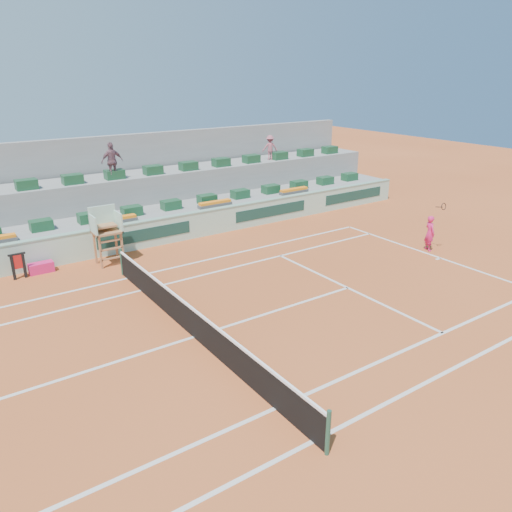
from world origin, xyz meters
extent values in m
plane|color=#A94920|center=(0.00, 0.00, 0.00)|extent=(90.00, 90.00, 0.00)
cube|color=gray|center=(0.00, 10.70, 0.60)|extent=(36.00, 4.00, 1.20)
cube|color=gray|center=(0.00, 12.30, 1.30)|extent=(36.00, 2.40, 2.60)
cube|color=gray|center=(0.00, 13.90, 2.20)|extent=(36.00, 0.40, 4.40)
cube|color=#DE1D65|center=(-2.58, 7.99, 0.21)|extent=(0.93, 0.41, 0.41)
imported|color=#734C58|center=(1.89, 11.51, 3.49)|extent=(1.06, 0.48, 1.78)
imported|color=#A1505E|center=(11.48, 11.93, 3.30)|extent=(1.04, 0.81, 1.41)
cube|color=silver|center=(11.88, 0.00, 0.01)|extent=(0.12, 10.97, 0.01)
cube|color=silver|center=(0.00, -5.49, 0.01)|extent=(23.77, 0.12, 0.01)
cube|color=silver|center=(0.00, 5.49, 0.01)|extent=(23.77, 0.12, 0.01)
cube|color=silver|center=(0.00, -4.12, 0.01)|extent=(23.77, 0.12, 0.01)
cube|color=silver|center=(0.00, 4.12, 0.01)|extent=(23.77, 0.12, 0.01)
cube|color=silver|center=(6.40, 0.00, 0.01)|extent=(0.12, 8.23, 0.01)
cube|color=silver|center=(0.00, 0.00, 0.01)|extent=(12.80, 0.12, 0.01)
cube|color=silver|center=(11.73, 0.00, 0.01)|extent=(0.30, 0.12, 0.01)
cube|color=black|center=(0.00, 0.00, 0.46)|extent=(0.03, 11.87, 0.92)
cube|color=white|center=(0.00, 0.00, 0.95)|extent=(0.06, 11.87, 0.07)
cylinder|color=#1F4936|center=(0.00, -5.94, 0.55)|extent=(0.10, 0.10, 1.10)
cylinder|color=#1F4936|center=(0.00, 5.94, 0.55)|extent=(0.10, 0.10, 1.10)
cube|color=#A5CFB9|center=(0.00, 8.50, 0.60)|extent=(36.00, 0.30, 1.20)
cube|color=#78A18C|center=(0.00, 8.50, 1.23)|extent=(36.00, 0.34, 0.06)
cube|color=#163C34|center=(2.00, 8.34, 0.65)|extent=(4.40, 0.02, 0.56)
cube|color=#163C34|center=(9.00, 8.34, 0.65)|extent=(4.40, 0.02, 0.56)
cube|color=#163C34|center=(15.00, 8.34, 0.65)|extent=(4.40, 0.02, 0.56)
cube|color=#9B623A|center=(-0.45, 7.05, 0.68)|extent=(0.08, 0.08, 1.35)
cube|color=#9B623A|center=(0.45, 7.05, 0.68)|extent=(0.08, 0.08, 1.35)
cube|color=#9B623A|center=(-0.45, 7.75, 0.68)|extent=(0.08, 0.08, 1.35)
cube|color=#9B623A|center=(0.45, 7.75, 0.68)|extent=(0.08, 0.08, 1.35)
cube|color=#9B623A|center=(0.00, 7.40, 1.39)|extent=(1.10, 0.90, 0.08)
cube|color=#A5CFB9|center=(0.00, 7.78, 1.90)|extent=(1.10, 0.08, 1.00)
cube|color=#A5CFB9|center=(-0.52, 7.40, 1.75)|extent=(0.06, 0.90, 0.80)
cube|color=#A5CFB9|center=(0.52, 7.40, 1.75)|extent=(0.06, 0.90, 0.80)
cube|color=#9B623A|center=(0.00, 7.50, 1.63)|extent=(0.80, 0.60, 0.08)
cube|color=#9B623A|center=(0.00, 7.05, 0.35)|extent=(0.90, 0.08, 0.06)
cube|color=#9B623A|center=(0.00, 7.05, 0.75)|extent=(0.90, 0.08, 0.06)
cube|color=#9B623A|center=(0.00, 7.05, 1.10)|extent=(0.90, 0.08, 0.06)
cube|color=#174627|center=(-2.00, 9.80, 1.42)|extent=(0.90, 0.60, 0.44)
cube|color=#174627|center=(0.00, 9.80, 1.42)|extent=(0.90, 0.60, 0.44)
cube|color=#174627|center=(2.00, 9.80, 1.42)|extent=(0.90, 0.60, 0.44)
cube|color=#174627|center=(4.00, 9.80, 1.42)|extent=(0.90, 0.60, 0.44)
cube|color=#174627|center=(6.00, 9.80, 1.42)|extent=(0.90, 0.60, 0.44)
cube|color=#174627|center=(8.00, 9.80, 1.42)|extent=(0.90, 0.60, 0.44)
cube|color=#174627|center=(10.00, 9.80, 1.42)|extent=(0.90, 0.60, 0.44)
cube|color=#174627|center=(12.00, 9.80, 1.42)|extent=(0.90, 0.60, 0.44)
cube|color=#174627|center=(14.00, 9.80, 1.42)|extent=(0.90, 0.60, 0.44)
cube|color=#174627|center=(16.00, 9.80, 1.42)|extent=(0.90, 0.60, 0.44)
cube|color=#174627|center=(-2.00, 11.70, 2.82)|extent=(0.90, 0.60, 0.44)
cube|color=#174627|center=(0.00, 11.70, 2.82)|extent=(0.90, 0.60, 0.44)
cube|color=#174627|center=(2.00, 11.70, 2.82)|extent=(0.90, 0.60, 0.44)
cube|color=#174627|center=(4.00, 11.70, 2.82)|extent=(0.90, 0.60, 0.44)
cube|color=#174627|center=(6.00, 11.70, 2.82)|extent=(0.90, 0.60, 0.44)
cube|color=#174627|center=(8.00, 11.70, 2.82)|extent=(0.90, 0.60, 0.44)
cube|color=#174627|center=(10.00, 11.70, 2.82)|extent=(0.90, 0.60, 0.44)
cube|color=#174627|center=(12.00, 11.70, 2.82)|extent=(0.90, 0.60, 0.44)
cube|color=#174627|center=(14.00, 11.70, 2.82)|extent=(0.90, 0.60, 0.44)
cube|color=#174627|center=(16.00, 11.70, 2.82)|extent=(0.90, 0.60, 0.44)
cube|color=#4C4C4C|center=(1.00, 9.00, 1.28)|extent=(1.80, 0.36, 0.16)
cube|color=orange|center=(1.00, 9.00, 1.42)|extent=(1.70, 0.32, 0.12)
cube|color=#4C4C4C|center=(6.00, 9.00, 1.28)|extent=(1.80, 0.36, 0.16)
cube|color=orange|center=(6.00, 9.00, 1.42)|extent=(1.70, 0.32, 0.12)
cube|color=#4C4C4C|center=(11.00, 9.00, 1.28)|extent=(1.80, 0.36, 0.16)
cube|color=orange|center=(11.00, 9.00, 1.42)|extent=(1.70, 0.32, 0.12)
cube|color=black|center=(-3.60, 7.82, 0.50)|extent=(0.10, 0.10, 1.00)
cube|color=black|center=(-3.20, 7.82, 0.50)|extent=(0.10, 0.10, 1.00)
cube|color=black|center=(-3.40, 7.82, 1.00)|extent=(0.62, 0.08, 0.06)
cube|color=red|center=(-3.40, 7.80, 0.70)|extent=(0.46, 0.04, 0.56)
imported|color=#DE1D65|center=(12.30, 0.99, 0.79)|extent=(0.56, 0.67, 1.58)
cylinder|color=black|center=(12.30, 0.69, 2.05)|extent=(0.03, 0.35, 0.09)
torus|color=black|center=(12.30, 0.47, 2.12)|extent=(0.31, 0.08, 0.31)
camera|label=1|loc=(-5.95, -11.97, 7.56)|focal=35.00mm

